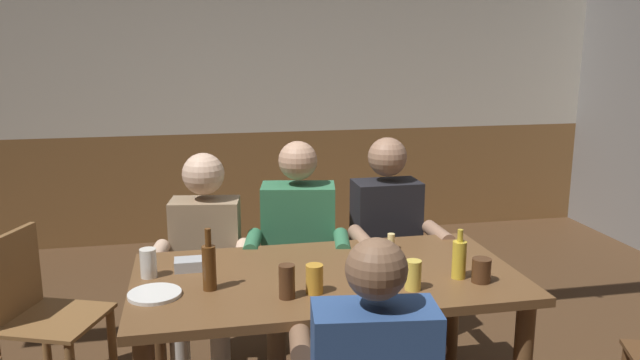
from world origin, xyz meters
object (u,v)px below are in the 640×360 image
at_px(condiment_caddy, 190,264).
at_px(bottle_0, 459,259).
at_px(pint_glass_3, 481,270).
at_px(person_0, 204,256).
at_px(table_candle, 391,242).
at_px(pint_glass_0, 148,263).
at_px(person_1, 298,245).
at_px(pint_glass_1, 314,279).
at_px(pint_glass_4, 287,282).
at_px(person_2, 389,239).
at_px(plate_0, 155,294).
at_px(dining_table, 327,298).
at_px(pint_glass_2, 413,275).
at_px(bottle_1, 209,266).
at_px(chair_empty_near_left, 39,313).

relative_size(condiment_caddy, bottle_0, 0.64).
bearing_deg(pint_glass_3, person_0, 142.09).
height_order(table_candle, pint_glass_0, pint_glass_0).
relative_size(person_1, condiment_caddy, 8.95).
distance_m(condiment_caddy, pint_glass_1, 0.62).
xyz_separation_m(person_1, pint_glass_1, (-0.08, -0.88, 0.15)).
height_order(person_1, pint_glass_4, person_1).
bearing_deg(bottle_0, condiment_caddy, 163.54).
xyz_separation_m(person_2, pint_glass_3, (0.12, -0.90, 0.14)).
bearing_deg(pint_glass_4, person_0, 109.01).
xyz_separation_m(condiment_caddy, bottle_0, (1.14, -0.34, 0.06)).
relative_size(table_candle, plate_0, 0.37).
bearing_deg(person_1, person_2, -169.56).
relative_size(pint_glass_1, pint_glass_3, 1.16).
distance_m(person_1, pint_glass_3, 1.12).
bearing_deg(dining_table, pint_glass_0, 171.12).
height_order(table_candle, pint_glass_2, pint_glass_2).
height_order(plate_0, pint_glass_1, pint_glass_1).
distance_m(bottle_0, bottle_1, 1.07).
xyz_separation_m(person_0, bottle_0, (1.07, -0.83, 0.20)).
xyz_separation_m(person_0, pint_glass_3, (1.15, -0.89, 0.16)).
bearing_deg(pint_glass_2, person_2, 77.98).
bearing_deg(dining_table, bottle_1, -171.44).
bearing_deg(person_2, person_0, 0.08).
bearing_deg(pint_glass_4, pint_glass_0, 148.05).
height_order(person_1, bottle_0, person_1).
height_order(condiment_caddy, pint_glass_1, pint_glass_1).
relative_size(person_2, table_candle, 15.72).
relative_size(condiment_caddy, bottle_1, 0.53).
xyz_separation_m(condiment_caddy, pint_glass_1, (0.50, -0.38, 0.04)).
bearing_deg(pint_glass_1, dining_table, 64.74).
bearing_deg(chair_empty_near_left, person_1, 118.14).
bearing_deg(pint_glass_2, pint_glass_1, 173.66).
relative_size(pint_glass_3, pint_glass_4, 0.75).
xyz_separation_m(person_2, pint_glass_4, (-0.72, -0.90, 0.15)).
height_order(dining_table, pint_glass_1, pint_glass_1).
bearing_deg(pint_glass_4, table_candle, 39.56).
bearing_deg(chair_empty_near_left, bottle_0, 91.46).
distance_m(pint_glass_1, pint_glass_3, 0.72).
bearing_deg(bottle_0, chair_empty_near_left, 159.96).
height_order(person_0, bottle_0, person_0).
distance_m(person_2, pint_glass_2, 0.95).
xyz_separation_m(plate_0, bottle_0, (1.28, -0.06, 0.08)).
xyz_separation_m(chair_empty_near_left, pint_glass_1, (1.24, -0.73, 0.36)).
xyz_separation_m(pint_glass_1, pint_glass_3, (0.72, -0.02, -0.01)).
xyz_separation_m(person_0, person_2, (1.03, 0.01, 0.03)).
bearing_deg(pint_glass_2, condiment_caddy, 155.02).
distance_m(plate_0, pint_glass_3, 1.37).
xyz_separation_m(dining_table, pint_glass_0, (-0.77, 0.12, 0.18)).
distance_m(person_2, pint_glass_1, 1.07).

